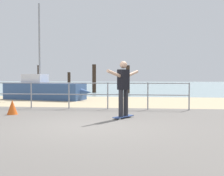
{
  "coord_description": "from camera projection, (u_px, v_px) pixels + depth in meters",
  "views": [
    {
      "loc": [
        1.39,
        -6.98,
        1.28
      ],
      "look_at": [
        0.42,
        2.0,
        0.9
      ],
      "focal_mm": 44.61,
      "sensor_mm": 36.0,
      "label": 1
    }
  ],
  "objects": [
    {
      "name": "ground_plane",
      "position": [
        79.0,
        134.0,
        6.14
      ],
      "size": [
        24.0,
        10.0,
        0.04
      ],
      "primitive_type": "cube",
      "color": "#605B56",
      "rests_on": "ground"
    },
    {
      "name": "beach_strip",
      "position": [
        114.0,
        102.0,
        14.09
      ],
      "size": [
        24.0,
        6.0,
        0.04
      ],
      "primitive_type": "cube",
      "color": "tan",
      "rests_on": "ground"
    },
    {
      "name": "sea_surface",
      "position": [
        133.0,
        85.0,
        41.9
      ],
      "size": [
        72.0,
        50.0,
        0.04
      ],
      "primitive_type": "cube",
      "color": "#849EA3",
      "rests_on": "ground"
    },
    {
      "name": "railing_fence",
      "position": [
        50.0,
        91.0,
        10.92
      ],
      "size": [
        10.75,
        0.05,
        1.05
      ],
      "color": "gray",
      "rests_on": "ground"
    },
    {
      "name": "sailboat",
      "position": [
        47.0,
        90.0,
        15.19
      ],
      "size": [
        5.07,
        2.27,
        5.25
      ],
      "color": "#335184",
      "rests_on": "ground"
    },
    {
      "name": "skateboard",
      "position": [
        123.0,
        117.0,
        8.35
      ],
      "size": [
        0.62,
        0.77,
        0.08
      ],
      "color": "#334C8C",
      "rests_on": "ground"
    },
    {
      "name": "skateboarder",
      "position": [
        123.0,
        85.0,
        8.31
      ],
      "size": [
        0.89,
        1.25,
        1.65
      ],
      "color": "#26262B",
      "rests_on": "skateboard"
    },
    {
      "name": "groyne_post_0",
      "position": [
        39.0,
        78.0,
        24.39
      ],
      "size": [
        0.29,
        0.29,
        2.25
      ],
      "primitive_type": "cylinder",
      "color": "#332319",
      "rests_on": "ground"
    },
    {
      "name": "groyne_post_1",
      "position": [
        69.0,
        82.0,
        24.29
      ],
      "size": [
        0.26,
        0.26,
        1.64
      ],
      "primitive_type": "cylinder",
      "color": "#332319",
      "rests_on": "ground"
    },
    {
      "name": "groyne_post_2",
      "position": [
        94.0,
        79.0,
        21.59
      ],
      "size": [
        0.3,
        0.3,
        2.21
      ],
      "primitive_type": "cylinder",
      "color": "#332319",
      "rests_on": "ground"
    },
    {
      "name": "groyne_post_3",
      "position": [
        128.0,
        79.0,
        20.78
      ],
      "size": [
        0.29,
        0.29,
        2.1
      ],
      "primitive_type": "cylinder",
      "color": "#332319",
      "rests_on": "ground"
    },
    {
      "name": "traffic_cone",
      "position": [
        12.0,
        107.0,
        9.19
      ],
      "size": [
        0.36,
        0.36,
        0.5
      ],
      "primitive_type": "cone",
      "color": "#E55919",
      "rests_on": "ground"
    }
  ]
}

